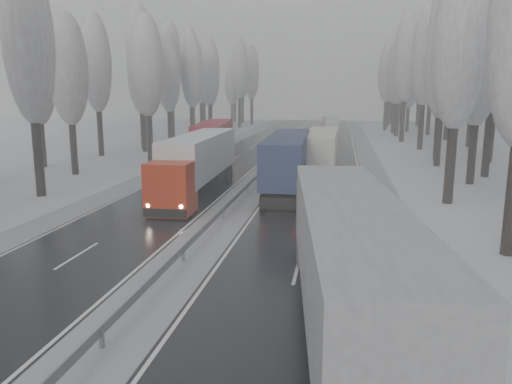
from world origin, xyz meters
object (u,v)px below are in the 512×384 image
(truck_blue_box, at_px, (288,158))
(truck_red_red, at_px, (212,141))
(truck_red_white, at_px, (197,160))
(truck_cream_box, at_px, (322,150))
(truck_grey_tarp, at_px, (346,251))
(box_truck_distant, at_px, (330,123))

(truck_blue_box, bearing_deg, truck_red_red, 125.32)
(truck_red_white, bearing_deg, truck_red_red, 98.17)
(truck_cream_box, bearing_deg, truck_grey_tarp, -85.79)
(truck_cream_box, distance_m, truck_red_white, 13.65)
(box_truck_distant, xyz_separation_m, truck_red_white, (-8.47, -64.13, 1.07))
(truck_blue_box, relative_size, truck_cream_box, 1.07)
(truck_blue_box, height_order, truck_cream_box, truck_blue_box)
(truck_grey_tarp, xyz_separation_m, truck_red_white, (-10.88, 20.36, -0.04))
(truck_blue_box, relative_size, truck_red_white, 1.00)
(truck_red_red, bearing_deg, truck_red_white, -87.03)
(truck_red_red, bearing_deg, truck_blue_box, -59.90)
(truck_cream_box, height_order, truck_red_white, truck_red_white)
(truck_blue_box, height_order, truck_red_red, truck_red_red)
(truck_cream_box, relative_size, truck_red_white, 0.94)
(box_truck_distant, bearing_deg, truck_cream_box, -96.20)
(truck_grey_tarp, relative_size, box_truck_distant, 2.15)
(truck_red_red, bearing_deg, box_truck_distant, 70.22)
(truck_grey_tarp, height_order, box_truck_distant, truck_grey_tarp)
(truck_cream_box, xyz_separation_m, box_truck_distant, (-0.48, 53.83, -0.91))
(truck_grey_tarp, distance_m, truck_cream_box, 30.73)
(truck_grey_tarp, distance_m, truck_blue_box, 23.24)
(truck_cream_box, relative_size, box_truck_distant, 1.97)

